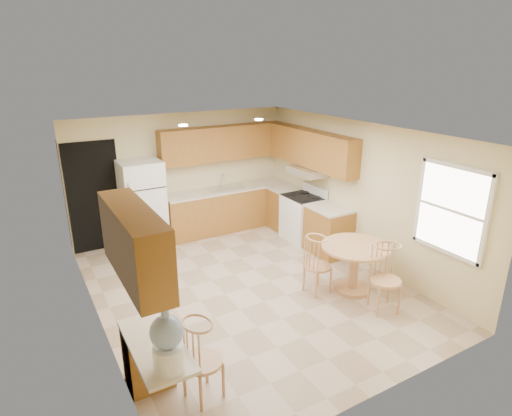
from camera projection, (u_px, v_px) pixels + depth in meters
floor at (248, 287)px, 6.90m from camera, size 5.50×5.50×0.00m
ceiling at (247, 132)px, 6.07m from camera, size 4.50×5.50×0.02m
wall_back at (182, 175)px, 8.73m from camera, size 4.50×0.02×2.50m
wall_front at (381, 297)px, 4.24m from camera, size 4.50×0.02×2.50m
wall_left at (92, 245)px, 5.42m from camera, size 0.02×5.50×2.50m
wall_right at (359, 193)px, 7.55m from camera, size 0.02×5.50×2.50m
doorway at (94, 197)px, 7.96m from camera, size 0.90×0.02×2.10m
base_cab_back at (228, 209)px, 9.17m from camera, size 2.75×0.60×0.87m
counter_back at (228, 189)px, 9.02m from camera, size 2.75×0.63×0.04m
base_cab_right_a at (285, 209)px, 9.19m from camera, size 0.60×0.59×0.87m
counter_right_a at (286, 189)px, 9.04m from camera, size 0.63×0.59×0.04m
base_cab_right_b at (328, 231)px, 8.00m from camera, size 0.60×0.80×0.87m
counter_right_b at (330, 208)px, 7.85m from camera, size 0.63×0.80×0.04m
upper_cab_back at (224, 143)px, 8.82m from camera, size 2.75×0.33×0.70m
upper_cab_right at (311, 149)px, 8.26m from camera, size 0.33×2.42×0.70m
upper_cab_left at (135, 244)px, 4.00m from camera, size 0.33×1.40×0.70m
sink at (227, 188)px, 9.00m from camera, size 0.78×0.44×0.01m
range_hood at (308, 171)px, 8.34m from camera, size 0.50×0.76×0.14m
desk_pedestal at (148, 356)px, 4.76m from camera, size 0.48×0.42×0.72m
desk_top at (156, 345)px, 4.32m from camera, size 0.50×1.20×0.04m
window at (451, 210)px, 5.94m from camera, size 0.06×1.12×1.30m
can_light_a at (183, 125)px, 6.82m from camera, size 0.14×0.14×0.02m
can_light_b at (259, 119)px, 7.49m from camera, size 0.14×0.14×0.02m
refrigerator at (143, 205)px, 8.13m from camera, size 0.76×0.74×1.72m
stove at (303, 217)px, 8.62m from camera, size 0.65×0.76×1.09m
dining_table at (354, 261)px, 6.65m from camera, size 1.05×1.05×0.78m
chair_table_a at (322, 261)px, 6.52m from camera, size 0.41×0.53×0.93m
chair_table_b at (392, 275)px, 6.01m from camera, size 0.44×0.49×1.00m
chair_desk at (206, 357)px, 4.41m from camera, size 0.42×0.54×0.95m
water_crock at (167, 342)px, 3.87m from camera, size 0.31×0.31×0.64m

